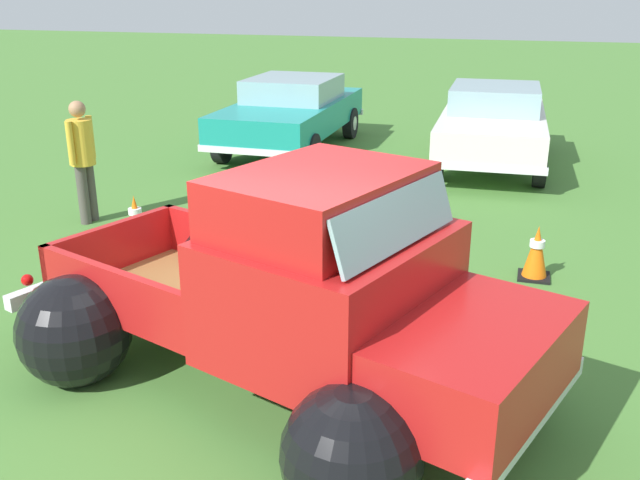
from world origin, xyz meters
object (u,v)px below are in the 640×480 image
Objects in this scene: show_car_1 at (493,122)px; spectator_0 at (82,154)px; lane_cone_0 at (136,219)px; show_car_0 at (291,111)px; vintage_pickup_truck at (304,311)px; lane_cone_1 at (536,252)px.

spectator_0 is (-5.23, -5.14, 0.19)m from show_car_1.
lane_cone_0 is at bearing -24.63° from spectator_0.
vintage_pickup_truck is at bearing 19.40° from show_car_0.
show_car_1 is (3.97, -0.10, -0.00)m from show_car_0.
vintage_pickup_truck reaches higher than spectator_0.
show_car_1 is at bearing 46.90° from spectator_0.
vintage_pickup_truck reaches higher than show_car_1.
lane_cone_1 is at bearing 41.00° from show_car_0.
vintage_pickup_truck is 3.60m from lane_cone_1.
lane_cone_0 is at bearing 158.02° from vintage_pickup_truck.
show_car_0 is 1.02× the size of show_car_1.
show_car_0 is at bearing 88.23° from lane_cone_0.
show_car_1 is at bearing 103.46° from vintage_pickup_truck.
show_car_0 reaches higher than lane_cone_1.
vintage_pickup_truck reaches higher than lane_cone_1.
lane_cone_1 is (1.79, 3.09, -0.45)m from vintage_pickup_truck.
lane_cone_0 is (-3.22, 2.86, -0.45)m from vintage_pickup_truck.
lane_cone_0 is (1.08, -0.55, -0.67)m from spectator_0.
lane_cone_0 is at bearing -177.38° from lane_cone_1.
show_car_0 is 5.81m from lane_cone_0.
spectator_0 is 1.39m from lane_cone_0.
spectator_0 is 6.13m from lane_cone_1.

